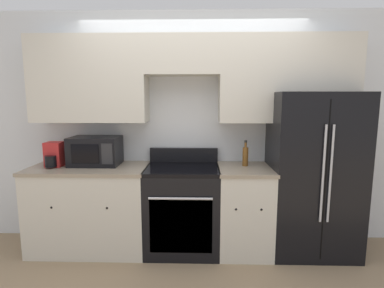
% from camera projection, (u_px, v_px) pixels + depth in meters
% --- Properties ---
extents(ground_plane, '(12.00, 12.00, 0.00)m').
position_uv_depth(ground_plane, '(191.00, 264.00, 3.01)').
color(ground_plane, '#937A5B').
extents(wall_back, '(8.00, 0.39, 2.60)m').
position_uv_depth(wall_back, '(193.00, 108.00, 3.35)').
color(wall_back, silver).
rests_on(wall_back, ground_plane).
extents(lower_cabinets_left, '(1.26, 0.64, 0.92)m').
position_uv_depth(lower_cabinets_left, '(91.00, 208.00, 3.27)').
color(lower_cabinets_left, beige).
rests_on(lower_cabinets_left, ground_plane).
extents(lower_cabinets_right, '(0.57, 0.64, 0.92)m').
position_uv_depth(lower_cabinets_right, '(244.00, 209.00, 3.23)').
color(lower_cabinets_right, beige).
rests_on(lower_cabinets_right, ground_plane).
extents(oven_range, '(0.78, 0.65, 1.08)m').
position_uv_depth(oven_range, '(183.00, 208.00, 3.24)').
color(oven_range, black).
rests_on(oven_range, ground_plane).
extents(refrigerator, '(0.89, 0.74, 1.71)m').
position_uv_depth(refrigerator, '(312.00, 173.00, 3.19)').
color(refrigerator, black).
rests_on(refrigerator, ground_plane).
extents(microwave, '(0.52, 0.37, 0.31)m').
position_uv_depth(microwave, '(96.00, 151.00, 3.28)').
color(microwave, black).
rests_on(microwave, lower_cabinets_left).
extents(bottle, '(0.06, 0.06, 0.28)m').
position_uv_depth(bottle, '(245.00, 156.00, 3.23)').
color(bottle, brown).
rests_on(bottle, lower_cabinets_right).
extents(electric_kettle, '(0.17, 0.23, 0.26)m').
position_uv_depth(electric_kettle, '(54.00, 155.00, 3.19)').
color(electric_kettle, '#B22323').
rests_on(electric_kettle, lower_cabinets_left).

